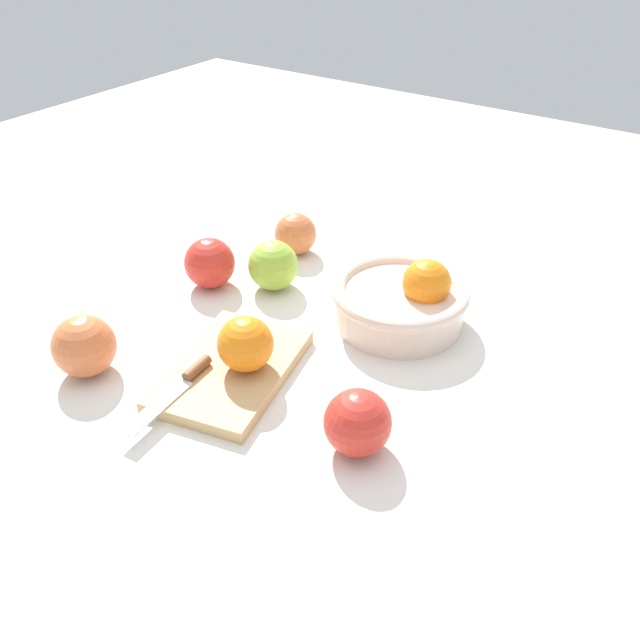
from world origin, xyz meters
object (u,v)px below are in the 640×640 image
cutting_board (231,370)px  apple_front_left_3 (210,263)px  knife (181,384)px  apple_back_right (358,423)px  apple_front_right (84,346)px  bowl (402,300)px  apple_front_left (273,265)px  apple_front_left_2 (296,234)px  orange_on_board (245,344)px

cutting_board → apple_front_left_3: size_ratio=2.73×
knife → apple_back_right: apple_back_right is taller
cutting_board → apple_back_right: bearing=84.7°
apple_front_right → apple_front_left_3: (-0.26, -0.01, -0.00)m
bowl → apple_front_left_3: bowl is taller
bowl → apple_front_right: 0.44m
bowl → apple_back_right: bearing=17.6°
apple_front_left → apple_front_left_2: size_ratio=1.10×
orange_on_board → apple_front_right: 0.21m
knife → apple_front_left: 0.29m
apple_front_left_3 → cutting_board: bearing=48.3°
apple_front_left → apple_front_left_2: apple_front_left is taller
bowl → apple_front_left_3: size_ratio=2.48×
apple_front_left_3 → apple_front_right: bearing=3.2°
cutting_board → knife: (0.07, -0.02, 0.01)m
orange_on_board → apple_front_left_3: 0.25m
apple_front_left_2 → knife: bearing=15.3°
apple_back_right → apple_front_right: (0.08, -0.37, 0.00)m
apple_back_right → apple_front_left: 0.37m
apple_front_left → apple_front_right: (0.31, -0.07, 0.00)m
bowl → apple_front_left_2: size_ratio=2.76×
orange_on_board → knife: bearing=-28.1°
apple_front_left → apple_front_left_2: bearing=-161.1°
knife → apple_front_left: (-0.28, -0.07, 0.02)m
apple_back_right → apple_front_left_2: 0.48m
knife → apple_front_right: (0.03, -0.14, 0.02)m
apple_back_right → knife: bearing=-77.5°
bowl → orange_on_board: size_ratio=2.73×
apple_front_left_2 → bowl: bearing=71.4°
apple_back_right → apple_front_left_3: size_ratio=0.98×
cutting_board → apple_front_left_2: (-0.32, -0.13, 0.03)m
apple_front_left_3 → orange_on_board: bearing=53.1°
bowl → apple_front_left: size_ratio=2.50×
apple_front_left → apple_front_left_3: size_ratio=0.99×
orange_on_board → cutting_board: bearing=-64.9°
knife → apple_front_left: bearing=-166.3°
bowl → apple_front_left: 0.22m
cutting_board → bowl: bearing=152.1°
orange_on_board → bowl: bearing=155.1°
orange_on_board → apple_front_right: (0.11, -0.18, -0.01)m
apple_front_left_3 → knife: bearing=34.3°
cutting_board → apple_back_right: (0.02, 0.21, 0.03)m
cutting_board → apple_front_left_2: size_ratio=3.04×
bowl → orange_on_board: bowl is taller
knife → apple_front_left_3: bearing=-145.7°
apple_front_left → knife: bearing=13.7°
knife → bowl: bearing=154.3°
orange_on_board → apple_front_left_2: 0.35m
apple_front_left_2 → cutting_board: bearing=21.8°
bowl → apple_front_left_2: bearing=-108.6°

